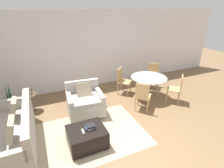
{
  "coord_description": "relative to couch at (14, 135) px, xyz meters",
  "views": [
    {
      "loc": [
        -1.56,
        -2.28,
        2.84
      ],
      "look_at": [
        0.33,
        1.98,
        0.75
      ],
      "focal_mm": 28.0,
      "sensor_mm": 36.0,
      "label": 1
    }
  ],
  "objects": [
    {
      "name": "dining_chair_far_right",
      "position": [
        4.58,
        1.41,
        0.2
      ],
      "size": [
        0.59,
        0.59,
        0.9
      ],
      "color": "tan",
      "rests_on": "ground_plane"
    },
    {
      "name": "book_stack",
      "position": [
        1.51,
        -0.58,
        0.16
      ],
      "size": [
        0.23,
        0.17,
        0.08
      ],
      "color": "beige",
      "rests_on": "ottoman"
    },
    {
      "name": "tv_remote_secondary",
      "position": [
        1.58,
        -0.44,
        0.12
      ],
      "size": [
        0.13,
        0.13,
        0.01
      ],
      "color": "black",
      "rests_on": "ottoman"
    },
    {
      "name": "wall_back",
      "position": [
        2.27,
        2.47,
        1.06
      ],
      "size": [
        12.0,
        0.06,
        2.75
      ],
      "color": "white",
      "rests_on": "ground_plane"
    },
    {
      "name": "ground_plane",
      "position": [
        2.27,
        -1.27,
        -0.32
      ],
      "size": [
        20.0,
        20.0,
        0.0
      ],
      "primitive_type": "plane",
      "color": "brown"
    },
    {
      "name": "potted_plant",
      "position": [
        -0.15,
        1.44,
        -0.06
      ],
      "size": [
        0.33,
        0.33,
        1.02
      ],
      "color": "#333338",
      "rests_on": "ground_plane"
    },
    {
      "name": "dining_chair_near_left",
      "position": [
        3.3,
        0.13,
        0.2
      ],
      "size": [
        0.59,
        0.59,
        0.9
      ],
      "color": "tan",
      "rests_on": "ground_plane"
    },
    {
      "name": "dining_chair_near_right",
      "position": [
        4.58,
        0.13,
        0.2
      ],
      "size": [
        0.59,
        0.59,
        0.9
      ],
      "color": "tan",
      "rests_on": "ground_plane"
    },
    {
      "name": "side_table",
      "position": [
        0.36,
        1.45,
        0.05
      ],
      "size": [
        0.39,
        0.39,
        0.52
      ],
      "color": "#4C3828",
      "rests_on": "ground_plane"
    },
    {
      "name": "ottoman",
      "position": [
        1.42,
        -0.58,
        -0.08
      ],
      "size": [
        0.8,
        0.68,
        0.43
      ],
      "color": "black",
      "rests_on": "ground_plane"
    },
    {
      "name": "dining_chair_far_left",
      "position": [
        3.3,
        1.41,
        0.2
      ],
      "size": [
        0.59,
        0.59,
        0.9
      ],
      "color": "tan",
      "rests_on": "ground_plane"
    },
    {
      "name": "tv_remote_primary",
      "position": [
        1.34,
        -0.62,
        0.12
      ],
      "size": [
        0.04,
        0.16,
        0.01
      ],
      "color": "#B7B7BC",
      "rests_on": "ottoman"
    },
    {
      "name": "picture_frame",
      "position": [
        0.36,
        1.45,
        0.29
      ],
      "size": [
        0.14,
        0.06,
        0.16
      ],
      "color": "black",
      "rests_on": "side_table"
    },
    {
      "name": "dining_table",
      "position": [
        3.94,
        0.77,
        0.33
      ],
      "size": [
        1.17,
        1.17,
        0.72
      ],
      "color": "#99A8AD",
      "rests_on": "ground_plane"
    },
    {
      "name": "couch",
      "position": [
        0.0,
        0.0,
        0.0
      ],
      "size": [
        0.89,
        2.07,
        0.93
      ],
      "color": "#B2ADA3",
      "rests_on": "ground_plane"
    },
    {
      "name": "area_rug",
      "position": [
        1.59,
        -0.27,
        -0.31
      ],
      "size": [
        2.58,
        1.89,
        0.01
      ],
      "color": "tan",
      "rests_on": "ground_plane"
    },
    {
      "name": "armchair",
      "position": [
        1.75,
        0.68,
        0.04
      ],
      "size": [
        1.04,
        0.98,
        0.92
      ],
      "color": "#B2ADA3",
      "rests_on": "ground_plane"
    }
  ]
}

